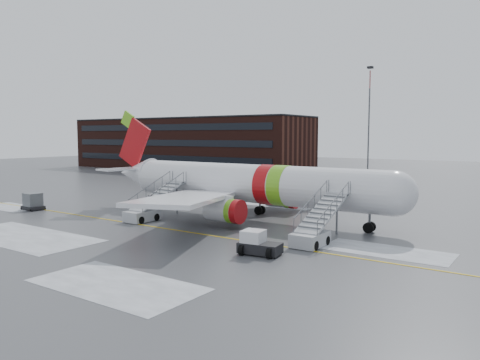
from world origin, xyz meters
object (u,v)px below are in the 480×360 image
Objects in this scene: pushback_tug at (258,244)px; uld_container at (33,202)px; airstair_aft at (148,209)px; airstair_fwd at (315,230)px; airliner at (244,184)px.

pushback_tug is 1.31× the size of uld_container.
airstair_aft is 16.64m from pushback_tug.
airstair_aft is (-17.82, 0.00, 0.00)m from airstair_fwd.
airstair_fwd is (10.95, -6.54, -2.35)m from airliner.
pushback_tug is (-1.96, -5.00, -0.33)m from airstair_fwd.
airstair_aft reaches higher than uld_container.
airliner is 14.85× the size of uld_container.
airstair_aft is at bearing 180.00° from airstair_fwd.
airliner is at bearing 149.17° from airstair_fwd.
airstair_aft is 2.49× the size of pushback_tug.
airliner is at bearing 127.95° from pushback_tug.
airliner reaches higher than pushback_tug.
airliner is 12.97m from airstair_fwd.
pushback_tug is 31.02m from uld_container.
uld_container is (-32.89, -2.75, -0.19)m from airstair_fwd.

